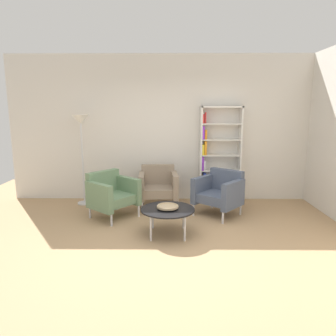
{
  "coord_description": "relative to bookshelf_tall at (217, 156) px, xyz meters",
  "views": [
    {
      "loc": [
        0.05,
        -3.86,
        1.85
      ],
      "look_at": [
        0.0,
        0.84,
        0.95
      ],
      "focal_mm": 33.19,
      "sensor_mm": 36.0,
      "label": 1
    }
  ],
  "objects": [
    {
      "name": "armchair_by_bookshelf",
      "position": [
        -1.16,
        -0.39,
        -0.51
      ],
      "size": [
        0.76,
        0.7,
        0.78
      ],
      "rotation": [
        0.0,
        0.0,
        0.06
      ],
      "color": "gray",
      "rests_on": "ground_plane"
    },
    {
      "name": "armchair_spare_guest",
      "position": [
        -1.94,
        -0.96,
        -0.51
      ],
      "size": [
        0.94,
        0.95,
        0.78
      ],
      "rotation": [
        0.0,
        0.0,
        0.86
      ],
      "color": "slate",
      "rests_on": "ground_plane"
    },
    {
      "name": "coffee_table_low",
      "position": [
        -0.96,
        -1.74,
        -0.55
      ],
      "size": [
        0.8,
        0.8,
        0.4
      ],
      "color": "black",
      "rests_on": "ground_plane"
    },
    {
      "name": "bookshelf_tall",
      "position": [
        0.0,
        0.0,
        0.0
      ],
      "size": [
        0.8,
        0.3,
        1.9
      ],
      "color": "silver",
      "rests_on": "ground_plane"
    },
    {
      "name": "ground_plane",
      "position": [
        -0.96,
        -2.25,
        -0.92
      ],
      "size": [
        8.32,
        8.32,
        0.0
      ],
      "primitive_type": "plane",
      "color": "tan"
    },
    {
      "name": "plaster_back_panel",
      "position": [
        -0.96,
        0.21,
        0.53
      ],
      "size": [
        6.4,
        0.12,
        2.9
      ],
      "primitive_type": "cube",
      "color": "silver",
      "rests_on": "ground_plane"
    },
    {
      "name": "armchair_near_window",
      "position": [
        -0.06,
        -0.83,
        -0.51
      ],
      "size": [
        0.95,
        0.94,
        0.78
      ],
      "rotation": [
        0.0,
        0.0,
        -0.72
      ],
      "color": "#4C566B",
      "rests_on": "ground_plane"
    },
    {
      "name": "floor_lamp_torchiere",
      "position": [
        -2.62,
        -0.21,
        0.52
      ],
      "size": [
        0.32,
        0.32,
        1.74
      ],
      "color": "silver",
      "rests_on": "ground_plane"
    },
    {
      "name": "decorative_bowl",
      "position": [
        -0.96,
        -1.74,
        -0.49
      ],
      "size": [
        0.32,
        0.32,
        0.05
      ],
      "color": "tan",
      "rests_on": "coffee_table_low"
    }
  ]
}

